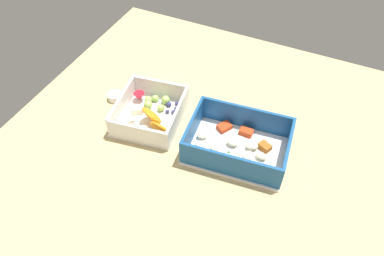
% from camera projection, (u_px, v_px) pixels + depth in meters
% --- Properties ---
extents(table_surface, '(0.80, 0.80, 0.02)m').
position_uv_depth(table_surface, '(198.00, 141.00, 0.79)').
color(table_surface, tan).
rests_on(table_surface, ground).
extents(pasta_container, '(0.21, 0.16, 0.06)m').
position_uv_depth(pasta_container, '(237.00, 145.00, 0.75)').
color(pasta_container, white).
rests_on(pasta_container, table_surface).
extents(fruit_bowl, '(0.16, 0.17, 0.06)m').
position_uv_depth(fruit_bowl, '(150.00, 114.00, 0.81)').
color(fruit_bowl, white).
rests_on(fruit_bowl, table_surface).
extents(paper_cup_liner, '(0.03, 0.03, 0.02)m').
position_uv_depth(paper_cup_liner, '(115.00, 96.00, 0.86)').
color(paper_cup_liner, white).
rests_on(paper_cup_liner, table_surface).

